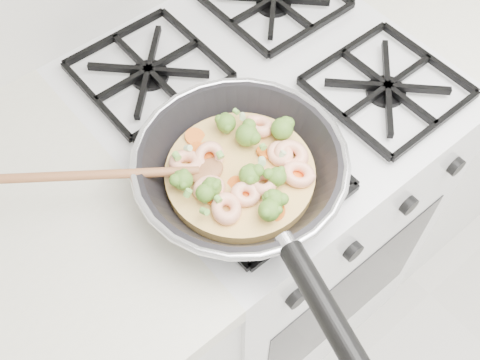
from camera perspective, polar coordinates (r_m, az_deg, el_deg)
stove at (r=1.42m, az=1.92°, el=-2.85°), size 0.60×0.60×0.92m
counter_right at (r=1.86m, az=21.28°, el=10.95°), size 1.00×0.60×0.90m
skillet at (r=0.87m, az=0.12°, el=0.79°), size 0.46×0.52×0.09m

